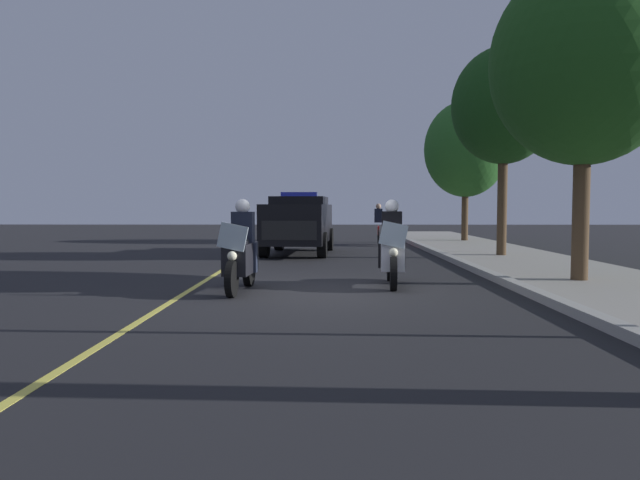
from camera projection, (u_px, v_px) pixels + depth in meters
ground_plane at (319, 292)px, 10.99m from camera, size 80.00×80.00×0.00m
curb_strip at (522, 288)px, 10.94m from camera, size 48.00×0.24×0.15m
sidewalk_strip at (625, 289)px, 10.93m from camera, size 48.00×3.60×0.10m
lane_stripe_center at (188, 291)px, 11.01m from camera, size 48.00×0.12×0.01m
police_motorcycle_lead_left at (241, 254)px, 10.99m from camera, size 2.14×0.61×1.72m
police_motorcycle_lead_right at (392, 251)px, 11.80m from camera, size 2.14×0.61×1.72m
police_suv at (299, 222)px, 19.66m from camera, size 5.02×2.35×2.05m
cyclist_background at (378, 224)px, 24.05m from camera, size 1.76×0.34×1.69m
tree_mid_block at (585, 63)px, 11.72m from camera, size 3.69×3.69×6.36m
tree_far_back at (504, 106)px, 17.82m from camera, size 3.12×3.12×6.27m
tree_behind_suv at (466, 149)px, 25.60m from camera, size 3.57×3.57×6.02m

